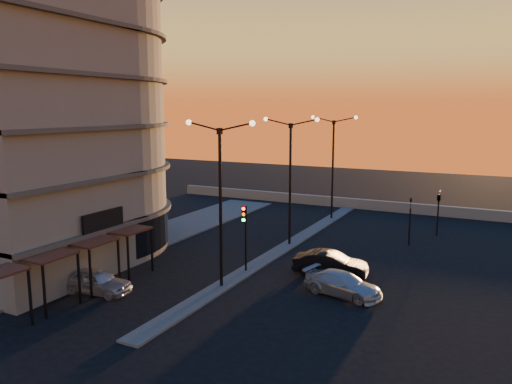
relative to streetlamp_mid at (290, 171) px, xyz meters
The scene contains 14 objects.
ground 11.46m from the streetlamp_mid, 90.00° to the right, with size 120.00×120.00×0.00m, color black.
sidewalk_west 13.30m from the streetlamp_mid, 150.26° to the right, with size 5.00×40.00×0.12m, color #494947.
median 5.53m from the streetlamp_mid, 90.00° to the left, with size 1.20×36.00×0.12m, color #494947.
parapet 16.91m from the streetlamp_mid, 82.87° to the left, with size 44.00×0.50×1.00m, color gray.
building 18.31m from the streetlamp_mid, 144.54° to the right, with size 14.35×17.08×25.00m.
streetlamp_near 10.00m from the streetlamp_mid, 90.00° to the right, with size 4.32×0.32×9.51m.
streetlamp_mid is the anchor object (origin of this frame).
streetlamp_far 10.00m from the streetlamp_mid, 90.00° to the left, with size 4.32×0.32×9.51m.
traffic_light_main 7.62m from the streetlamp_mid, 90.00° to the right, with size 0.28×0.44×4.25m.
signal_east_a 9.67m from the streetlamp_mid, 26.57° to the left, with size 0.13×0.16×3.60m.
signal_east_b 12.67m from the streetlamp_mid, 40.10° to the left, with size 0.42×1.99×3.60m.
car_hatchback 15.80m from the streetlamp_mid, 112.44° to the right, with size 1.62×4.03×1.37m, color #B6B7BF.
car_sedan 8.67m from the streetlamp_mid, 46.85° to the right, with size 1.57×4.49×1.48m, color black.
car_wagon 11.53m from the streetlamp_mid, 50.86° to the right, with size 1.79×4.39×1.28m, color #B8BCC0.
Camera 1 is at (14.01, -23.48, 10.10)m, focal length 35.00 mm.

